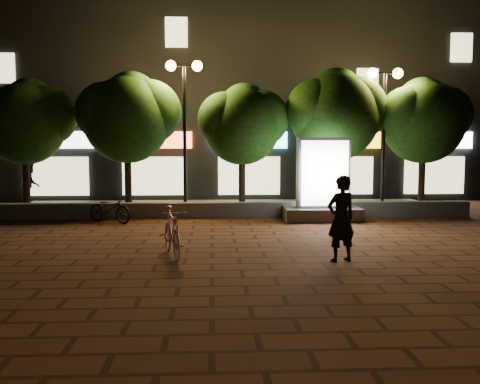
{
  "coord_description": "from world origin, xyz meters",
  "views": [
    {
      "loc": [
        -0.53,
        -12.94,
        2.32
      ],
      "look_at": [
        0.22,
        1.5,
        1.06
      ],
      "focal_mm": 38.91,
      "sensor_mm": 36.0,
      "label": 1
    }
  ],
  "objects": [
    {
      "name": "street_lamp_left",
      "position": [
        -1.5,
        5.2,
        4.03
      ],
      "size": [
        1.26,
        0.36,
        5.18
      ],
      "color": "black",
      "rests_on": "sidewalk"
    },
    {
      "name": "building_block",
      "position": [
        -0.01,
        12.99,
        5.0
      ],
      "size": [
        28.0,
        8.12,
        11.3
      ],
      "color": "black",
      "rests_on": "ground"
    },
    {
      "name": "scooter_parked",
      "position": [
        -3.68,
        3.0,
        0.44
      ],
      "size": [
        1.71,
        1.41,
        0.88
      ],
      "primitive_type": "imported",
      "rotation": [
        0.0,
        0.0,
        0.98
      ],
      "color": "black",
      "rests_on": "ground"
    },
    {
      "name": "tree_far_left",
      "position": [
        -6.95,
        5.46,
        3.29
      ],
      "size": [
        3.36,
        2.8,
        4.63
      ],
      "color": "#311D13",
      "rests_on": "sidewalk"
    },
    {
      "name": "street_lamp_right",
      "position": [
        5.5,
        5.2,
        3.89
      ],
      "size": [
        1.26,
        0.36,
        4.98
      ],
      "color": "black",
      "rests_on": "sidewalk"
    },
    {
      "name": "tree_left",
      "position": [
        -3.45,
        5.46,
        3.44
      ],
      "size": [
        3.6,
        3.0,
        4.89
      ],
      "color": "#311D13",
      "rests_on": "sidewalk"
    },
    {
      "name": "pedestrian",
      "position": [
        -7.33,
        6.76,
        0.95
      ],
      "size": [
        0.81,
        0.95,
        1.74
      ],
      "primitive_type": "imported",
      "rotation": [
        0.0,
        0.0,
        1.76
      ],
      "color": "black",
      "rests_on": "sidewalk"
    },
    {
      "name": "rider",
      "position": [
        2.05,
        -2.67,
        0.88
      ],
      "size": [
        0.75,
        0.62,
        1.75
      ],
      "primitive_type": "imported",
      "rotation": [
        0.0,
        0.0,
        3.51
      ],
      "color": "black",
      "rests_on": "ground"
    },
    {
      "name": "retaining_wall",
      "position": [
        0.0,
        4.0,
        0.25
      ],
      "size": [
        16.0,
        0.45,
        0.5
      ],
      "primitive_type": "cube",
      "color": "slate",
      "rests_on": "ground"
    },
    {
      "name": "ad_kiosk",
      "position": [
        2.92,
        3.17,
        1.05
      ],
      "size": [
        2.42,
        1.22,
        2.61
      ],
      "color": "slate",
      "rests_on": "ground"
    },
    {
      "name": "tree_far_right",
      "position": [
        7.05,
        5.46,
        3.37
      ],
      "size": [
        3.48,
        2.9,
        4.76
      ],
      "color": "#311D13",
      "rests_on": "sidewalk"
    },
    {
      "name": "ground",
      "position": [
        0.0,
        0.0,
        0.0
      ],
      "size": [
        80.0,
        80.0,
        0.0
      ],
      "primitive_type": "plane",
      "color": "brown",
      "rests_on": "ground"
    },
    {
      "name": "sidewalk",
      "position": [
        0.0,
        6.5,
        0.04
      ],
      "size": [
        16.0,
        5.0,
        0.08
      ],
      "primitive_type": "cube",
      "color": "slate",
      "rests_on": "ground"
    },
    {
      "name": "scooter_pink",
      "position": [
        -1.4,
        -2.07,
        0.53
      ],
      "size": [
        0.91,
        1.84,
        1.06
      ],
      "primitive_type": "imported",
      "rotation": [
        0.0,
        0.0,
        0.25
      ],
      "color": "#CC7DA3",
      "rests_on": "ground"
    },
    {
      "name": "tree_mid",
      "position": [
        0.55,
        5.46,
        3.22
      ],
      "size": [
        3.24,
        2.7,
        4.5
      ],
      "color": "#311D13",
      "rests_on": "sidewalk"
    },
    {
      "name": "tree_right",
      "position": [
        3.86,
        5.46,
        3.57
      ],
      "size": [
        3.72,
        3.1,
        5.07
      ],
      "color": "#311D13",
      "rests_on": "sidewalk"
    }
  ]
}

